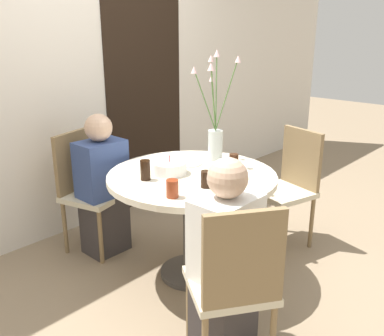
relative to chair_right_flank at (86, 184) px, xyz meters
name	(u,v)px	position (x,y,z in m)	size (l,w,h in m)	color
ground_plane	(192,274)	(0.24, -0.88, -0.52)	(16.00, 16.00, 0.00)	#89755B
wall_back	(76,75)	(0.24, 0.40, 0.78)	(8.00, 0.05, 2.60)	silver
doorway_panel	(146,99)	(0.95, 0.37, 0.50)	(0.90, 0.01, 2.05)	black
dining_table	(192,194)	(0.24, -0.88, 0.09)	(1.11, 1.11, 0.75)	beige
chair_right_flank	(86,184)	(0.00, 0.00, 0.00)	(0.49, 0.49, 0.92)	beige
chair_near_front	(235,280)	(-0.27, -1.63, 0.00)	(0.56, 0.56, 0.92)	beige
chair_left_flank	(290,181)	(1.12, -1.11, 0.00)	(0.49, 0.49, 0.92)	beige
birthday_cake	(170,168)	(0.15, -0.76, 0.27)	(0.22, 0.22, 0.12)	white
flower_vase	(215,128)	(0.59, -0.78, 0.46)	(0.28, 0.27, 0.77)	silver
side_plate	(187,163)	(0.38, -0.71, 0.23)	(0.21, 0.21, 0.01)	white
drink_glass_0	(172,189)	(-0.13, -1.07, 0.28)	(0.07, 0.07, 0.10)	maroon
drink_glass_1	(145,170)	(-0.04, -0.74, 0.29)	(0.06, 0.06, 0.13)	black
drink_glass_2	(206,179)	(0.12, -1.10, 0.28)	(0.06, 0.06, 0.10)	black
drink_glass_3	(234,162)	(0.50, -1.02, 0.28)	(0.06, 0.06, 0.11)	#33190C
person_guest	(103,190)	(0.04, -0.15, -0.02)	(0.34, 0.24, 1.08)	#383333
person_boy	(225,265)	(-0.18, -1.49, -0.02)	(0.34, 0.24, 1.08)	#383333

